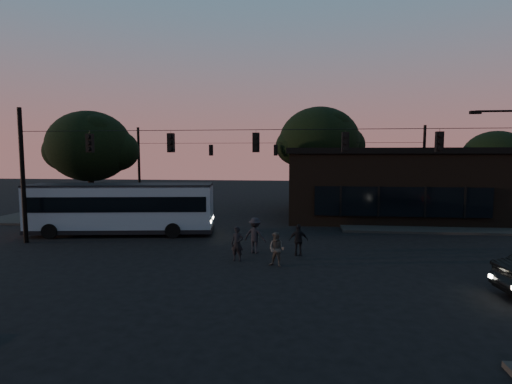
# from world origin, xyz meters

# --- Properties ---
(ground) EXTENTS (120.00, 120.00, 0.00)m
(ground) POSITION_xyz_m (0.00, 0.00, 0.00)
(ground) COLOR black
(ground) RESTS_ON ground
(sidewalk_far_right) EXTENTS (14.00, 10.00, 0.15)m
(sidewalk_far_right) POSITION_xyz_m (12.00, 14.00, 0.07)
(sidewalk_far_right) COLOR black
(sidewalk_far_right) RESTS_ON ground
(sidewalk_far_left) EXTENTS (14.00, 10.00, 0.15)m
(sidewalk_far_left) POSITION_xyz_m (-14.00, 14.00, 0.07)
(sidewalk_far_left) COLOR black
(sidewalk_far_left) RESTS_ON ground
(building) EXTENTS (15.40, 10.41, 5.40)m
(building) POSITION_xyz_m (9.00, 15.97, 2.71)
(building) COLOR black
(building) RESTS_ON ground
(tree_behind) EXTENTS (7.60, 7.60, 9.43)m
(tree_behind) POSITION_xyz_m (4.00, 22.00, 6.19)
(tree_behind) COLOR black
(tree_behind) RESTS_ON ground
(tree_right) EXTENTS (5.20, 5.20, 6.86)m
(tree_right) POSITION_xyz_m (18.00, 18.00, 4.63)
(tree_right) COLOR black
(tree_right) RESTS_ON ground
(tree_left) EXTENTS (6.40, 6.40, 8.30)m
(tree_left) POSITION_xyz_m (-14.00, 13.00, 5.57)
(tree_left) COLOR black
(tree_left) RESTS_ON ground
(signal_rig_near) EXTENTS (26.24, 0.30, 7.50)m
(signal_rig_near) POSITION_xyz_m (0.00, 4.00, 4.45)
(signal_rig_near) COLOR black
(signal_rig_near) RESTS_ON ground
(signal_rig_far) EXTENTS (26.24, 0.30, 7.50)m
(signal_rig_far) POSITION_xyz_m (0.00, 20.00, 4.20)
(signal_rig_far) COLOR black
(signal_rig_far) RESTS_ON ground
(bus) EXTENTS (11.40, 4.14, 3.14)m
(bus) POSITION_xyz_m (-8.66, 6.87, 1.76)
(bus) COLOR gray
(bus) RESTS_ON ground
(pedestrian_a) EXTENTS (0.65, 0.48, 1.62)m
(pedestrian_a) POSITION_xyz_m (-0.60, 1.55, 0.81)
(pedestrian_a) COLOR black
(pedestrian_a) RESTS_ON ground
(pedestrian_b) EXTENTS (0.89, 0.79, 1.52)m
(pedestrian_b) POSITION_xyz_m (1.28, 0.82, 0.76)
(pedestrian_b) COLOR #373532
(pedestrian_b) RESTS_ON ground
(pedestrian_c) EXTENTS (0.92, 0.40, 1.56)m
(pedestrian_c) POSITION_xyz_m (2.23, 2.77, 0.78)
(pedestrian_c) COLOR black
(pedestrian_c) RESTS_ON ground
(pedestrian_d) EXTENTS (1.31, 0.98, 1.80)m
(pedestrian_d) POSITION_xyz_m (0.05, 3.13, 0.90)
(pedestrian_d) COLOR black
(pedestrian_d) RESTS_ON ground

